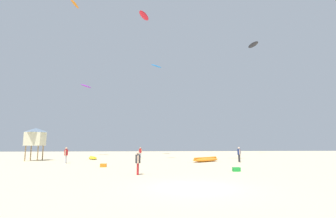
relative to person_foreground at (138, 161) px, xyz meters
name	(u,v)px	position (x,y,z in m)	size (l,w,h in m)	color
ground_plane	(195,188)	(2.96, -5.29, -0.93)	(120.00, 120.00, 0.00)	beige
person_foreground	(138,161)	(0.00, 0.00, 0.00)	(0.36, 0.53, 1.59)	#B21E23
person_midground	(66,154)	(-8.29, 10.92, 0.08)	(0.39, 0.57, 1.73)	silver
person_left	(239,153)	(11.36, 10.94, 0.09)	(0.39, 0.58, 1.74)	#2D2D33
person_right	(140,152)	(-0.37, 19.47, 0.04)	(0.51, 0.37, 1.65)	silver
kite_grounded_near	(206,159)	(7.65, 12.08, -0.67)	(4.37, 3.92, 0.58)	orange
kite_grounded_mid	(93,158)	(-6.92, 18.13, -0.74)	(2.17, 3.46, 0.42)	yellow
lifeguard_tower	(35,137)	(-13.74, 15.70, 2.12)	(2.30, 2.30, 4.15)	#8C704C
cooler_box	(236,169)	(7.51, 1.41, -0.77)	(0.56, 0.36, 0.32)	green
gear_bag	(103,165)	(-3.35, 5.96, -0.77)	(0.56, 0.36, 0.32)	orange
kite_aloft_0	(156,66)	(1.83, 16.84, 12.32)	(1.88, 1.81, 0.39)	blue
kite_aloft_1	(144,16)	(-0.30, 28.86, 26.59)	(2.61, 3.97, 0.92)	red
kite_aloft_2	(75,4)	(-12.83, 25.49, 26.45)	(1.31, 3.18, 0.68)	orange
kite_aloft_3	(86,86)	(-11.13, 29.53, 12.12)	(2.02, 2.92, 0.62)	purple
kite_aloft_4	(253,45)	(24.22, 33.76, 23.38)	(1.65, 3.66, 0.91)	#2D2D33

